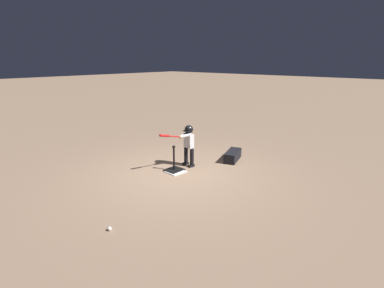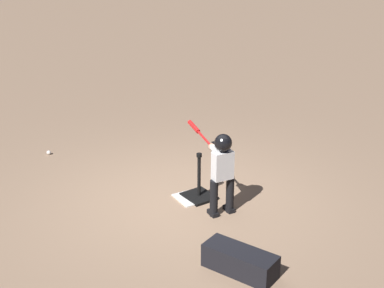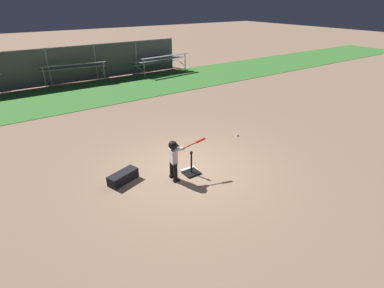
{
  "view_description": "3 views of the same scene",
  "coord_description": "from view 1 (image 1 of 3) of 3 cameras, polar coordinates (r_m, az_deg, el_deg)",
  "views": [
    {
      "loc": [
        5.19,
        5.03,
        2.87
      ],
      "look_at": [
        -0.47,
        0.06,
        0.71
      ],
      "focal_mm": 28.0,
      "sensor_mm": 36.0,
      "label": 1
    },
    {
      "loc": [
        -5.66,
        3.78,
        3.52
      ],
      "look_at": [
        -0.09,
        -0.12,
        0.86
      ],
      "focal_mm": 50.0,
      "sensor_mm": 36.0,
      "label": 2
    },
    {
      "loc": [
        -4.13,
        -6.19,
        4.43
      ],
      "look_at": [
        0.02,
        -0.11,
        0.84
      ],
      "focal_mm": 28.0,
      "sensor_mm": 36.0,
      "label": 3
    }
  ],
  "objects": [
    {
      "name": "batting_tee",
      "position": [
        7.96,
        -3.43,
        -4.47
      ],
      "size": [
        0.44,
        0.39,
        0.69
      ],
      "color": "black",
      "rests_on": "ground_plane"
    },
    {
      "name": "ground_plane",
      "position": [
        7.78,
        -2.61,
        -5.69
      ],
      "size": [
        90.0,
        90.0,
        0.0
      ],
      "primitive_type": "plane",
      "color": "#93755B"
    },
    {
      "name": "batter_child",
      "position": [
        8.11,
        -0.81,
        0.66
      ],
      "size": [
        1.07,
        0.37,
        1.15
      ],
      "color": "black",
      "rests_on": "ground_plane"
    },
    {
      "name": "equipment_bag",
      "position": [
        8.81,
        7.75,
        -2.21
      ],
      "size": [
        0.9,
        0.58,
        0.28
      ],
      "primitive_type": "cube",
      "rotation": [
        0.0,
        0.0,
        0.33
      ],
      "color": "black",
      "rests_on": "ground_plane"
    },
    {
      "name": "baseball",
      "position": [
        5.56,
        -15.45,
        -15.28
      ],
      "size": [
        0.07,
        0.07,
        0.07
      ],
      "primitive_type": "sphere",
      "color": "white",
      "rests_on": "ground_plane"
    },
    {
      "name": "home_plate",
      "position": [
        7.9,
        -3.16,
        -5.26
      ],
      "size": [
        0.48,
        0.48,
        0.02
      ],
      "primitive_type": "cube",
      "rotation": [
        0.0,
        0.0,
        -0.09
      ],
      "color": "white",
      "rests_on": "ground_plane"
    }
  ]
}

